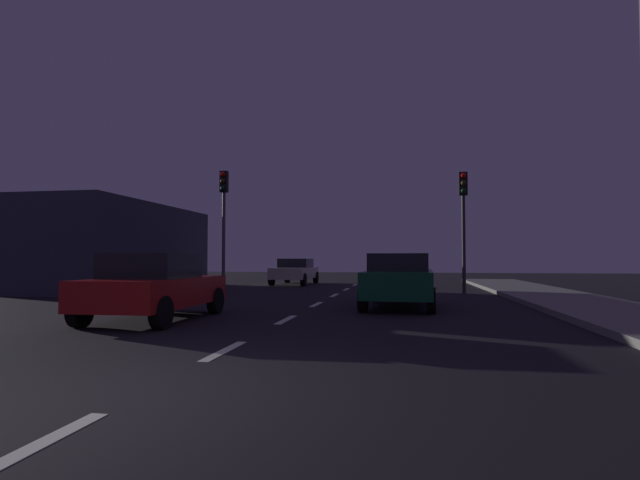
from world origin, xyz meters
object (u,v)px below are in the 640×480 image
at_px(car_stopped_ahead, 400,279).
at_px(street_lamp_right, 632,108).
at_px(traffic_signal_right, 463,208).
at_px(traffic_signal_left, 224,207).
at_px(car_oncoming_far, 295,271).
at_px(car_adjacent_lane, 155,286).

relative_size(car_stopped_ahead, street_lamp_right, 0.57).
xyz_separation_m(traffic_signal_right, street_lamp_right, (2.67, -8.16, 1.31)).
height_order(traffic_signal_left, car_oncoming_far, traffic_signal_left).
height_order(traffic_signal_left, street_lamp_right, street_lamp_right).
xyz_separation_m(car_adjacent_lane, car_oncoming_far, (-0.40, 15.95, -0.03)).
relative_size(traffic_signal_left, street_lamp_right, 0.65).
relative_size(car_adjacent_lane, car_oncoming_far, 0.92).
distance_m(traffic_signal_right, car_adjacent_lane, 12.63).
bearing_deg(car_stopped_ahead, traffic_signal_left, 142.09).
xyz_separation_m(traffic_signal_left, car_stopped_ahead, (7.37, -5.74, -2.77)).
xyz_separation_m(car_stopped_ahead, car_adjacent_lane, (-5.29, -3.95, -0.02)).
bearing_deg(car_adjacent_lane, traffic_signal_right, 51.57).
bearing_deg(traffic_signal_right, street_lamp_right, -71.86).
bearing_deg(car_oncoming_far, car_adjacent_lane, -88.57).
height_order(car_stopped_ahead, car_oncoming_far, car_stopped_ahead).
bearing_deg(car_adjacent_lane, street_lamp_right, 8.40).
distance_m(car_adjacent_lane, car_oncoming_far, 15.95).
bearing_deg(traffic_signal_right, car_adjacent_lane, -128.43).
bearing_deg(car_adjacent_lane, traffic_signal_left, 102.13).
distance_m(traffic_signal_left, traffic_signal_right, 9.77).
bearing_deg(traffic_signal_left, street_lamp_right, -33.26).
distance_m(traffic_signal_right, car_stopped_ahead, 6.72).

